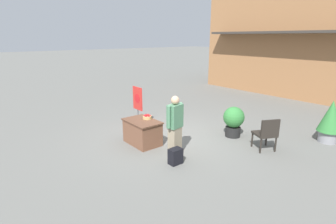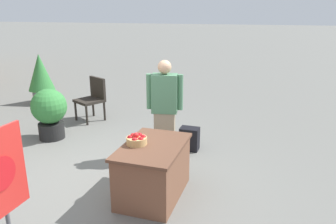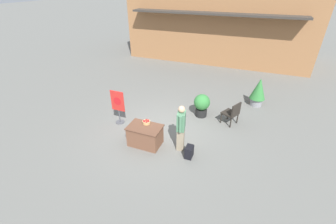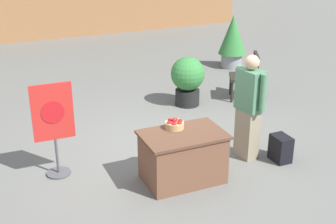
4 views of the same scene
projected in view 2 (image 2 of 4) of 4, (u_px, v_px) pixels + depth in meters
name	position (u px, v px, depth m)	size (l,w,h in m)	color
ground_plane	(94.00, 180.00, 4.92)	(120.00, 120.00, 0.00)	slate
display_table	(153.00, 170.00, 4.42)	(1.18, 0.78, 0.75)	brown
apple_basket	(137.00, 140.00, 4.33)	(0.27, 0.27, 0.16)	tan
person_visitor	(165.00, 109.00, 5.48)	(0.34, 0.60, 1.69)	gray
backpack	(189.00, 139.00, 5.96)	(0.24, 0.34, 0.42)	black
poster_board	(4.00, 194.00, 3.08)	(0.59, 0.36, 1.43)	#4C4C51
patio_chair	(93.00, 96.00, 7.53)	(0.74, 0.74, 0.98)	#28231E
potted_plant_far_right	(41.00, 76.00, 8.88)	(0.69, 0.69, 1.34)	gray
potted_plant_near_right	(50.00, 111.00, 6.39)	(0.68, 0.68, 1.01)	black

